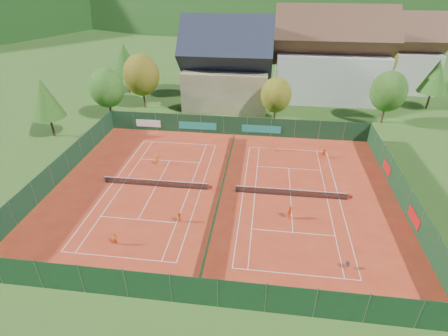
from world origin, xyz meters
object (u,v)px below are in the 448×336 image
Objects in this scene: hotel_block_b at (393,57)px; player_left_mid at (180,217)px; player_left_near at (115,239)px; chalet at (227,69)px; player_right_far_a at (277,147)px; player_left_far at (157,160)px; hotel_block_a at (330,60)px; ball_hopper at (347,264)px; player_right_near at (290,212)px; player_right_far_b at (324,153)px.

hotel_block_b reaches higher than player_left_mid.
player_left_near is (-38.80, -54.31, -5.92)m from hotel_block_b.
chalet is 12.90× the size of player_right_far_a.
player_right_far_a is (15.72, 6.29, -0.12)m from player_left_far.
player_left_far reaches higher than player_right_far_a.
player_right_far_a reaches higher than player_left_mid.
player_left_far reaches higher than player_left_mid.
hotel_block_a is 17.37× the size of player_left_mid.
player_left_mid is 20.22m from player_right_far_a.
ball_hopper is at bearing -94.33° from hotel_block_a.
hotel_block_a reaches higher than hotel_block_b.
player_left_far is 16.93m from player_right_far_a.
player_right_far_a is (15.22, 21.65, -0.07)m from player_left_near.
player_left_near is 0.89× the size of player_right_near.
player_right_far_b is (16.38, 16.43, 0.03)m from player_left_mid.
player_left_near is at bearing -98.18° from chalet.
player_right_far_a is (-1.27, 15.51, -0.15)m from player_right_near.
hotel_block_a is 27.30m from player_right_far_a.
player_right_near is at bearing -114.86° from hotel_block_b.
chalet is 11.66× the size of player_left_near.
player_right_far_a is at bearing 105.38° from ball_hopper.
ball_hopper is (-3.53, -46.64, -6.83)m from hotel_block_a.
hotel_block_a is at bearing 64.28° from player_left_near.
ball_hopper is 0.64× the size of player_right_far_a.
player_left_far reaches higher than player_left_near.
hotel_block_a is 41.55m from player_right_near.
chalet reaches higher than ball_hopper.
hotel_block_b is at bearing 72.21° from ball_hopper.
hotel_block_a is 16.68× the size of player_right_far_b.
player_right_far_b is at bearing -116.88° from hotel_block_b.
player_right_far_b is at bearing -51.37° from chalet.
ball_hopper is at bearing 135.94° from player_left_far.
chalet is at bearing -157.01° from hotel_block_b.
player_right_near reaches higher than player_left_far.
hotel_block_a is 17.20× the size of player_right_far_a.
player_right_near reaches higher than ball_hopper.
player_right_far_a is (9.95, 17.60, 0.01)m from player_left_mid.
player_left_near is 29.80m from player_right_far_b.
player_left_mid is at bearing 137.08° from player_right_near.
player_right_near is 15.56m from player_right_far_a.
hotel_block_b is 13.35× the size of player_right_far_b.
player_left_near is at bearing 179.13° from ball_hopper.
ball_hopper is 8.04m from player_right_near.
chalet reaches higher than hotel_block_b.
player_left_far is 22.73m from player_right_far_b.
player_left_mid is 0.83× the size of player_left_far.
player_right_far_a is at bearing 41.15° from player_right_near.
player_left_far reaches higher than ball_hopper.
player_left_far is 19.33m from player_right_near.
chalet is 43.90m from ball_hopper.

